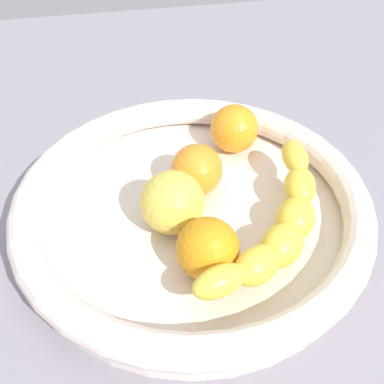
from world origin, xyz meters
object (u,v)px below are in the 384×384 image
apple_yellow (172,202)px  fruit_bowl (192,209)px  orange_front (197,170)px  orange_mid_right (234,129)px  banana_draped_left (280,224)px  orange_mid_left (206,249)px

apple_yellow → fruit_bowl: bearing=121.3°
fruit_bowl → apple_yellow: apple_yellow is taller
fruit_bowl → orange_front: orange_front is taller
apple_yellow → orange_mid_right: bearing=141.1°
apple_yellow → orange_front: bearing=145.3°
banana_draped_left → orange_front: (-9.45, -6.18, -0.15)cm
orange_front → banana_draped_left: bearing=33.2°
orange_mid_left → apple_yellow: bearing=-161.9°
apple_yellow → orange_mid_left: bearing=18.1°
orange_front → orange_mid_left: bearing=-6.9°
orange_mid_left → apple_yellow: apple_yellow is taller
orange_front → orange_mid_right: (-6.54, 5.84, 0.05)cm
orange_mid_left → banana_draped_left: bearing=102.5°
orange_front → orange_mid_left: orange_mid_left is taller
banana_draped_left → apple_yellow: size_ratio=2.95×
orange_front → orange_mid_left: (11.11, -1.35, 0.08)cm
orange_mid_left → fruit_bowl: bearing=178.7°
fruit_bowl → orange_front: size_ratio=6.55×
banana_draped_left → orange_mid_right: 15.99cm
orange_mid_right → orange_mid_left: bearing=-22.2°
orange_mid_left → apple_yellow: 6.55cm
fruit_bowl → orange_mid_left: orange_mid_left is taller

